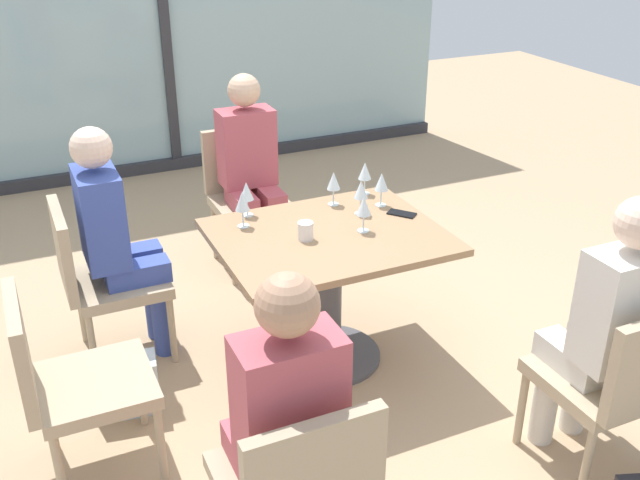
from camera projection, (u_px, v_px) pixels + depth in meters
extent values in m
plane|color=tan|center=(328.00, 356.00, 3.90)|extent=(12.00, 12.00, 0.00)
cube|color=#97B7BC|center=(162.00, 10.00, 5.92)|extent=(5.14, 0.03, 2.70)
cube|color=#2D2D33|center=(163.00, 11.00, 5.90)|extent=(0.08, 0.06, 2.70)
cube|color=#2D2D33|center=(177.00, 162.00, 6.47)|extent=(5.14, 0.10, 0.10)
cube|color=#997551|center=(328.00, 237.00, 3.59)|extent=(1.10, 0.88, 0.04)
cylinder|color=#4C4C51|center=(328.00, 301.00, 3.75)|extent=(0.14, 0.14, 0.69)
cylinder|color=#4C4C51|center=(328.00, 355.00, 3.89)|extent=(0.56, 0.56, 0.02)
cube|color=tan|center=(121.00, 283.00, 3.77)|extent=(0.46, 0.46, 0.06)
cube|color=tan|center=(63.00, 250.00, 3.57)|extent=(0.05, 0.46, 0.42)
cylinder|color=tan|center=(172.00, 330.00, 3.78)|extent=(0.04, 0.04, 0.39)
cylinder|color=tan|center=(155.00, 295.00, 4.10)|extent=(0.04, 0.04, 0.39)
cylinder|color=tan|center=(93.00, 348.00, 3.63)|extent=(0.04, 0.04, 0.39)
cylinder|color=tan|center=(81.00, 310.00, 3.95)|extent=(0.04, 0.04, 0.39)
cube|color=tan|center=(315.00, 478.00, 2.20)|extent=(0.46, 0.05, 0.42)
cylinder|color=tan|center=(315.00, 476.00, 2.85)|extent=(0.04, 0.04, 0.39)
cube|color=tan|center=(598.00, 380.00, 3.03)|extent=(0.46, 0.46, 0.06)
cylinder|color=tan|center=(591.00, 384.00, 3.37)|extent=(0.04, 0.04, 0.39)
cylinder|color=tan|center=(522.00, 408.00, 3.22)|extent=(0.04, 0.04, 0.39)
cylinder|color=tan|center=(586.00, 467.00, 2.89)|extent=(0.04, 0.04, 0.39)
cube|color=tan|center=(252.00, 206.00, 4.66)|extent=(0.46, 0.46, 0.06)
cube|color=tan|center=(237.00, 159.00, 4.76)|extent=(0.46, 0.05, 0.42)
cylinder|color=tan|center=(234.00, 257.00, 4.52)|extent=(0.04, 0.04, 0.39)
cylinder|color=tan|center=(293.00, 245.00, 4.67)|extent=(0.04, 0.04, 0.39)
cylinder|color=tan|center=(215.00, 231.00, 4.85)|extent=(0.04, 0.04, 0.39)
cylinder|color=tan|center=(271.00, 221.00, 5.00)|extent=(0.04, 0.04, 0.39)
cube|color=tan|center=(96.00, 385.00, 3.00)|extent=(0.46, 0.46, 0.06)
cube|color=tan|center=(21.00, 351.00, 2.80)|extent=(0.05, 0.46, 0.42)
cylinder|color=tan|center=(161.00, 444.00, 3.01)|extent=(0.04, 0.04, 0.39)
cylinder|color=tan|center=(141.00, 389.00, 3.33)|extent=(0.04, 0.04, 0.39)
cylinder|color=tan|center=(60.00, 473.00, 2.86)|extent=(0.04, 0.04, 0.39)
cylinder|color=tan|center=(49.00, 413.00, 3.19)|extent=(0.04, 0.04, 0.39)
cylinder|color=#384C9E|center=(162.00, 316.00, 3.84)|extent=(0.11, 0.11, 0.45)
cube|color=#384C9E|center=(138.00, 273.00, 3.69)|extent=(0.32, 0.13, 0.11)
cylinder|color=#384C9E|center=(154.00, 300.00, 3.99)|extent=(0.11, 0.11, 0.45)
cube|color=#384C9E|center=(131.00, 258.00, 3.83)|extent=(0.32, 0.13, 0.11)
cube|color=#384C9E|center=(101.00, 217.00, 3.58)|extent=(0.20, 0.34, 0.48)
sphere|color=beige|center=(91.00, 148.00, 3.42)|extent=(0.20, 0.20, 0.20)
cube|color=#B24C56|center=(301.00, 441.00, 2.57)|extent=(0.13, 0.32, 0.11)
cube|color=#B24C56|center=(253.00, 456.00, 2.51)|extent=(0.13, 0.32, 0.11)
cube|color=#B24C56|center=(290.00, 403.00, 2.30)|extent=(0.34, 0.20, 0.48)
sphere|color=tan|center=(287.00, 305.00, 2.14)|extent=(0.20, 0.20, 0.20)
cylinder|color=silver|center=(578.00, 388.00, 3.29)|extent=(0.11, 0.11, 0.45)
cube|color=silver|center=(604.00, 348.00, 3.09)|extent=(0.13, 0.32, 0.11)
cylinder|color=silver|center=(546.00, 399.00, 3.23)|extent=(0.11, 0.11, 0.45)
cube|color=silver|center=(570.00, 358.00, 3.02)|extent=(0.13, 0.32, 0.11)
cube|color=silver|center=(623.00, 307.00, 2.82)|extent=(0.34, 0.20, 0.48)
cylinder|color=#B24C56|center=(249.00, 247.00, 4.57)|extent=(0.11, 0.11, 0.45)
cube|color=#B24C56|center=(242.00, 201.00, 4.52)|extent=(0.13, 0.32, 0.11)
cylinder|color=#B24C56|center=(276.00, 242.00, 4.64)|extent=(0.11, 0.11, 0.45)
cube|color=#B24C56|center=(269.00, 196.00, 4.59)|extent=(0.13, 0.32, 0.11)
cube|color=#B24C56|center=(247.00, 147.00, 4.53)|extent=(0.34, 0.20, 0.48)
sphere|color=#D8AD8C|center=(244.00, 90.00, 4.38)|extent=(0.20, 0.20, 0.20)
cylinder|color=silver|center=(333.00, 204.00, 3.90)|extent=(0.06, 0.06, 0.00)
cylinder|color=silver|center=(333.00, 196.00, 3.88)|extent=(0.01, 0.01, 0.08)
cone|color=silver|center=(334.00, 181.00, 3.84)|extent=(0.07, 0.07, 0.09)
cylinder|color=silver|center=(363.00, 231.00, 3.60)|extent=(0.06, 0.06, 0.00)
cylinder|color=silver|center=(363.00, 222.00, 3.58)|extent=(0.01, 0.01, 0.08)
cone|color=silver|center=(364.00, 206.00, 3.54)|extent=(0.07, 0.07, 0.09)
cylinder|color=silver|center=(243.00, 226.00, 3.65)|extent=(0.06, 0.06, 0.00)
cylinder|color=silver|center=(243.00, 218.00, 3.63)|extent=(0.01, 0.01, 0.08)
cone|color=silver|center=(242.00, 201.00, 3.59)|extent=(0.07, 0.07, 0.09)
cylinder|color=silver|center=(248.00, 215.00, 3.77)|extent=(0.06, 0.06, 0.00)
cylinder|color=silver|center=(247.00, 207.00, 3.75)|extent=(0.01, 0.01, 0.08)
cone|color=silver|center=(246.00, 191.00, 3.71)|extent=(0.07, 0.07, 0.09)
cylinder|color=silver|center=(364.00, 194.00, 4.03)|extent=(0.06, 0.06, 0.00)
cylinder|color=silver|center=(364.00, 186.00, 4.02)|extent=(0.01, 0.01, 0.08)
cone|color=silver|center=(365.00, 171.00, 3.98)|extent=(0.07, 0.07, 0.09)
cylinder|color=silver|center=(381.00, 205.00, 3.89)|extent=(0.06, 0.06, 0.00)
cylinder|color=silver|center=(381.00, 197.00, 3.87)|extent=(0.01, 0.01, 0.08)
cone|color=silver|center=(382.00, 181.00, 3.83)|extent=(0.07, 0.07, 0.09)
cylinder|color=silver|center=(360.00, 213.00, 3.79)|extent=(0.06, 0.06, 0.00)
cylinder|color=silver|center=(361.00, 205.00, 3.77)|extent=(0.01, 0.01, 0.08)
cone|color=silver|center=(361.00, 189.00, 3.73)|extent=(0.07, 0.07, 0.09)
cylinder|color=white|center=(306.00, 231.00, 3.50)|extent=(0.08, 0.08, 0.09)
cube|color=black|center=(402.00, 214.00, 3.79)|extent=(0.15, 0.16, 0.01)
cube|color=silver|center=(126.00, 386.00, 3.44)|extent=(0.32, 0.20, 0.28)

